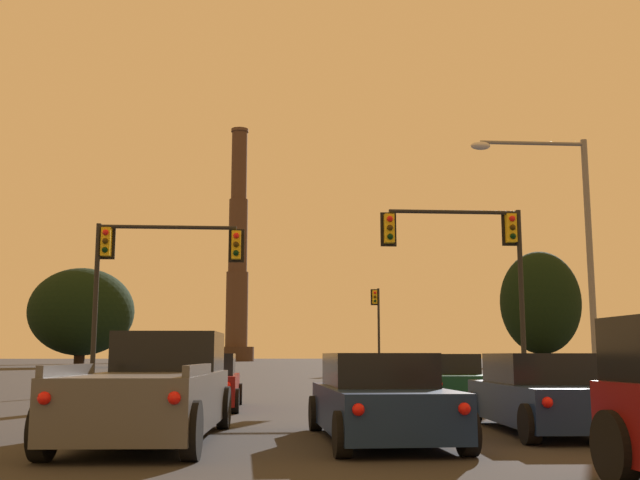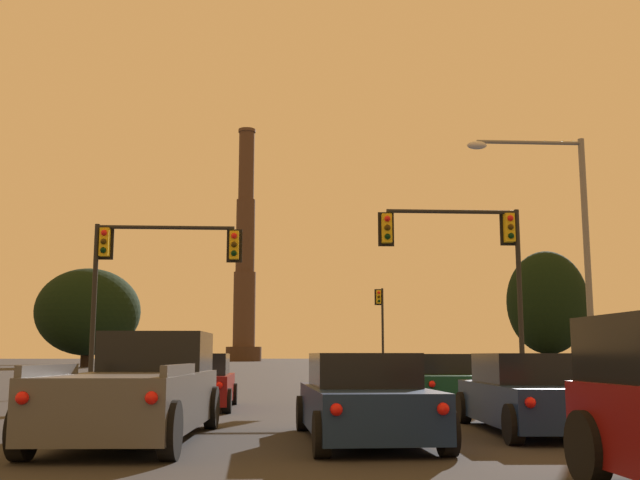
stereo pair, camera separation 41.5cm
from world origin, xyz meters
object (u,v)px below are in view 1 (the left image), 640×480
Objects in this scene: traffic_light_far_right at (377,318)px; pickup_truck_left_lane_second at (154,391)px; sedan_center_lane_second at (380,400)px; sedan_right_lane_front at (444,381)px; traffic_light_overhead_right at (476,253)px; sedan_right_lane_second at (544,395)px; hatchback_left_lane_front at (204,383)px; smokestack at (238,268)px; street_lamp at (569,235)px; traffic_light_overhead_left at (146,263)px.

pickup_truck_left_lane_second is at bearing -103.21° from traffic_light_far_right.
pickup_truck_left_lane_second reaches higher than sedan_center_lane_second.
sedan_right_lane_front is 0.71× the size of traffic_light_overhead_right.
hatchback_left_lane_front is (-6.70, 6.36, -0.00)m from sedan_right_lane_second.
traffic_light_far_right is 115.59m from smokestack.
street_lamp is (1.00, -34.66, 0.93)m from traffic_light_far_right.
sedan_center_lane_second is at bearing -87.01° from smokestack.
sedan_right_lane_second is 3.47m from sedan_center_lane_second.
traffic_light_overhead_left is 144.32m from smokestack.
traffic_light_overhead_right is (5.67, 13.77, 4.38)m from sedan_center_lane_second.
hatchback_left_lane_front is at bearing -165.87° from street_lamp.
traffic_light_overhead_left is at bearing 110.88° from sedan_center_lane_second.
traffic_light_overhead_left is at bearing -89.19° from smokestack.
pickup_truck_left_lane_second is (-6.97, -0.79, 0.14)m from sedan_right_lane_second.
traffic_light_overhead_left reaches higher than sedan_right_lane_second.
smokestack is at bearing 91.32° from sedan_center_lane_second.
smokestack is at bearing 93.95° from sedan_right_lane_front.
traffic_light_far_right reaches higher than sedan_right_lane_front.
sedan_center_lane_second is 15.53m from traffic_light_overhead_right.
pickup_truck_left_lane_second is 0.84× the size of traffic_light_overhead_right.
traffic_light_far_right is at bearing -82.45° from smokestack.
sedan_right_lane_front is 151.65m from smokestack.
sedan_right_lane_second is at bearing 9.00° from pickup_truck_left_lane_second.
traffic_light_overhead_right is at bearing -84.49° from smokestack.
smokestack reaches higher than sedan_right_lane_second.
sedan_right_lane_front is at bearing 52.37° from pickup_truck_left_lane_second.
street_lamp is 0.15× the size of smokestack.
street_lamp is at bearing -58.06° from traffic_light_overhead_right.
traffic_light_far_right is at bearing 83.95° from sedan_right_lane_front.
traffic_light_overhead_right is 31.34m from traffic_light_far_right.
traffic_light_overhead_left is at bearing 102.31° from pickup_truck_left_lane_second.
sedan_right_lane_second is 1.01× the size of sedan_center_lane_second.
sedan_right_lane_front is at bearing -95.63° from traffic_light_far_right.
sedan_right_lane_front is 0.77× the size of traffic_light_overhead_left.
traffic_light_overhead_right is at bearing 65.97° from sedan_center_lane_second.
sedan_center_lane_second is 0.72× the size of traffic_light_overhead_right.
traffic_light_overhead_left is (-9.50, 13.83, 4.05)m from sedan_right_lane_second.
sedan_center_lane_second is at bearing -67.45° from traffic_light_overhead_left.
traffic_light_overhead_left reaches higher than pickup_truck_left_lane_second.
sedan_center_lane_second is 0.57× the size of street_lamp.
hatchback_left_lane_front reaches higher than sedan_center_lane_second.
hatchback_left_lane_front is 152.30m from smokestack.
sedan_right_lane_front and sedan_center_lane_second have the same top height.
traffic_light_overhead_right is 1.02× the size of traffic_light_far_right.
sedan_right_lane_second is at bearing -89.74° from sedan_right_lane_front.
traffic_light_overhead_right reaches higher than hatchback_left_lane_front.
street_lamp is at bearing -18.34° from traffic_light_overhead_left.
pickup_truck_left_lane_second is 15.83m from street_lamp.
smokestack is (-16.03, 148.01, 15.96)m from street_lamp.
smokestack is at bearing 91.45° from hatchback_left_lane_front.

